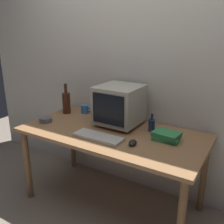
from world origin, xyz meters
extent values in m
plane|color=gray|center=(0.00, 0.00, 0.00)|extent=(6.00, 6.00, 0.00)
cube|color=silver|center=(0.00, 0.46, 1.25)|extent=(4.00, 0.08, 2.50)
cube|color=#9E7047|center=(0.00, 0.00, 0.73)|extent=(1.61, 0.79, 0.03)
cylinder|color=brown|center=(-0.75, -0.34, 0.36)|extent=(0.06, 0.06, 0.71)
cylinder|color=brown|center=(0.75, -0.34, 0.36)|extent=(0.06, 0.06, 0.71)
cylinder|color=brown|center=(-0.75, 0.34, 0.36)|extent=(0.06, 0.06, 0.71)
cylinder|color=brown|center=(0.75, 0.34, 0.36)|extent=(0.06, 0.06, 0.71)
cube|color=#B2AD9E|center=(-0.03, 0.18, 0.76)|extent=(0.28, 0.24, 0.03)
cube|color=#B2AD9E|center=(-0.03, 0.18, 0.94)|extent=(0.38, 0.38, 0.34)
cube|color=black|center=(-0.03, -0.01, 0.94)|extent=(0.31, 0.01, 0.27)
cube|color=beige|center=(-0.02, -0.18, 0.76)|extent=(0.42, 0.15, 0.02)
ellipsoid|color=black|center=(0.27, -0.14, 0.76)|extent=(0.08, 0.11, 0.04)
cylinder|color=#472314|center=(-0.67, 0.18, 0.85)|extent=(0.08, 0.08, 0.22)
cylinder|color=#472314|center=(-0.67, 0.18, 1.00)|extent=(0.03, 0.03, 0.08)
sphere|color=#262626|center=(-0.67, 0.18, 1.05)|extent=(0.03, 0.03, 0.03)
cylinder|color=navy|center=(0.29, 0.19, 0.80)|extent=(0.06, 0.06, 0.11)
cylinder|color=navy|center=(0.29, 0.19, 0.87)|extent=(0.02, 0.02, 0.04)
sphere|color=#262626|center=(0.29, 0.19, 0.90)|extent=(0.02, 0.02, 0.02)
cube|color=#33894C|center=(0.47, 0.07, 0.76)|extent=(0.22, 0.13, 0.03)
cube|color=#33894C|center=(0.47, 0.08, 0.79)|extent=(0.22, 0.17, 0.04)
cylinder|color=#3370B2|center=(-0.51, 0.28, 0.79)|extent=(0.08, 0.08, 0.09)
torus|color=#3370B2|center=(-0.46, 0.28, 0.79)|extent=(0.06, 0.01, 0.06)
cylinder|color=#595B66|center=(-0.67, -0.13, 0.77)|extent=(0.12, 0.12, 0.04)
camera|label=1|loc=(1.07, -1.77, 1.61)|focal=40.96mm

